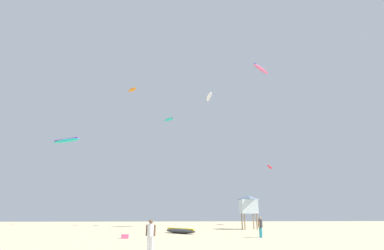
% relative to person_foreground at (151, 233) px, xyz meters
% --- Properties ---
extents(person_foreground, '(0.53, 0.37, 1.65)m').
position_rel_person_foreground_xyz_m(person_foreground, '(0.00, 0.00, 0.00)').
color(person_foreground, silver).
rests_on(person_foreground, ground).
extents(person_midground, '(0.41, 0.43, 1.65)m').
position_rel_person_foreground_xyz_m(person_midground, '(8.53, 9.05, -0.00)').
color(person_midground, teal).
rests_on(person_midground, ground).
extents(kite_grounded_near, '(3.65, 3.98, 0.51)m').
position_rel_person_foreground_xyz_m(kite_grounded_near, '(1.93, 14.75, -0.72)').
color(kite_grounded_near, '#2D2D33').
rests_on(kite_grounded_near, ground).
extents(lifeguard_tower, '(2.30, 2.30, 4.15)m').
position_rel_person_foreground_xyz_m(lifeguard_tower, '(10.72, 21.55, 2.09)').
color(lifeguard_tower, '#8C704C').
rests_on(lifeguard_tower, ground).
extents(cooler_box, '(0.56, 0.36, 0.32)m').
position_rel_person_foreground_xyz_m(cooler_box, '(-2.67, 8.86, -0.80)').
color(cooler_box, '#E5598C').
rests_on(cooler_box, ground).
extents(kite_aloft_0, '(3.87, 3.99, 1.02)m').
position_rel_person_foreground_xyz_m(kite_aloft_0, '(14.32, 23.60, 22.29)').
color(kite_aloft_0, '#E5598C').
extents(kite_aloft_1, '(1.13, 3.77, 0.96)m').
position_rel_person_foreground_xyz_m(kite_aloft_1, '(6.78, 28.40, 19.44)').
color(kite_aloft_1, white).
extents(kite_aloft_2, '(3.62, 2.67, 0.62)m').
position_rel_person_foreground_xyz_m(kite_aloft_2, '(-9.95, 13.45, 8.14)').
color(kite_aloft_2, '#19B29E').
extents(kite_aloft_3, '(2.07, 2.25, 0.51)m').
position_rel_person_foreground_xyz_m(kite_aloft_3, '(-6.82, 34.35, 22.95)').
color(kite_aloft_3, orange).
extents(kite_aloft_4, '(1.98, 2.14, 0.38)m').
position_rel_person_foreground_xyz_m(kite_aloft_4, '(0.18, 30.05, 15.91)').
color(kite_aloft_4, '#19B29E').
extents(kite_aloft_5, '(2.15, 3.35, 0.78)m').
position_rel_person_foreground_xyz_m(kite_aloft_5, '(17.86, 33.61, 8.67)').
color(kite_aloft_5, red).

